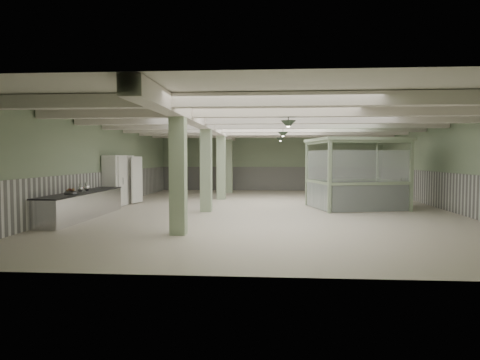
# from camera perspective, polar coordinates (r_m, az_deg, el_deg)

# --- Properties ---
(floor) EXTENTS (20.00, 20.00, 0.00)m
(floor) POSITION_cam_1_polar(r_m,az_deg,el_deg) (17.53, 4.11, -3.87)
(floor) COLOR beige
(floor) RESTS_ON ground
(ceiling) EXTENTS (14.00, 20.00, 0.02)m
(ceiling) POSITION_cam_1_polar(r_m,az_deg,el_deg) (17.47, 4.15, 7.94)
(ceiling) COLOR white
(ceiling) RESTS_ON wall_back
(wall_back) EXTENTS (14.00, 0.02, 3.60)m
(wall_back) POSITION_cam_1_polar(r_m,az_deg,el_deg) (27.40, 4.14, 2.38)
(wall_back) COLOR #91A483
(wall_back) RESTS_ON floor
(wall_front) EXTENTS (14.00, 0.02, 3.60)m
(wall_front) POSITION_cam_1_polar(r_m,az_deg,el_deg) (7.41, 4.09, 0.72)
(wall_front) COLOR #91A483
(wall_front) RESTS_ON floor
(wall_left) EXTENTS (0.02, 20.00, 3.60)m
(wall_left) POSITION_cam_1_polar(r_m,az_deg,el_deg) (18.76, -17.79, 1.96)
(wall_left) COLOR #91A483
(wall_left) RESTS_ON floor
(wall_right) EXTENTS (0.02, 20.00, 3.60)m
(wall_right) POSITION_cam_1_polar(r_m,az_deg,el_deg) (18.76, 26.05, 1.80)
(wall_right) COLOR #91A483
(wall_right) RESTS_ON floor
(wainscot_left) EXTENTS (0.05, 19.90, 1.50)m
(wainscot_left) POSITION_cam_1_polar(r_m,az_deg,el_deg) (18.80, -17.67, -1.24)
(wainscot_left) COLOR silver
(wainscot_left) RESTS_ON floor
(wainscot_right) EXTENTS (0.05, 19.90, 1.50)m
(wainscot_right) POSITION_cam_1_polar(r_m,az_deg,el_deg) (18.79, 25.91, -1.40)
(wainscot_right) COLOR silver
(wainscot_right) RESTS_ON floor
(wainscot_back) EXTENTS (13.90, 0.05, 1.50)m
(wainscot_back) POSITION_cam_1_polar(r_m,az_deg,el_deg) (27.41, 4.13, 0.18)
(wainscot_back) COLOR silver
(wainscot_back) RESTS_ON floor
(girder) EXTENTS (0.45, 19.90, 0.40)m
(girder) POSITION_cam_1_polar(r_m,az_deg,el_deg) (17.63, -4.07, 7.18)
(girder) COLOR silver
(girder) RESTS_ON ceiling
(beam_a) EXTENTS (13.90, 0.35, 0.32)m
(beam_a) POSITION_cam_1_polar(r_m,az_deg,el_deg) (9.99, 4.14, 10.62)
(beam_a) COLOR silver
(beam_a) RESTS_ON ceiling
(beam_b) EXTENTS (13.90, 0.35, 0.32)m
(beam_b) POSITION_cam_1_polar(r_m,az_deg,el_deg) (12.47, 4.14, 9.09)
(beam_b) COLOR silver
(beam_b) RESTS_ON ceiling
(beam_c) EXTENTS (13.90, 0.35, 0.32)m
(beam_c) POSITION_cam_1_polar(r_m,az_deg,el_deg) (14.96, 4.15, 8.08)
(beam_c) COLOR silver
(beam_c) RESTS_ON ceiling
(beam_d) EXTENTS (13.90, 0.35, 0.32)m
(beam_d) POSITION_cam_1_polar(r_m,az_deg,el_deg) (17.45, 4.15, 7.35)
(beam_d) COLOR silver
(beam_d) RESTS_ON ceiling
(beam_e) EXTENTS (13.90, 0.35, 0.32)m
(beam_e) POSITION_cam_1_polar(r_m,az_deg,el_deg) (19.95, 4.15, 6.80)
(beam_e) COLOR silver
(beam_e) RESTS_ON ceiling
(beam_f) EXTENTS (13.90, 0.35, 0.32)m
(beam_f) POSITION_cam_1_polar(r_m,az_deg,el_deg) (22.44, 4.15, 6.38)
(beam_f) COLOR silver
(beam_f) RESTS_ON ceiling
(beam_g) EXTENTS (13.90, 0.35, 0.32)m
(beam_g) POSITION_cam_1_polar(r_m,az_deg,el_deg) (24.94, 4.15, 6.04)
(beam_g) COLOR silver
(beam_g) RESTS_ON ceiling
(column_a) EXTENTS (0.42, 0.42, 3.60)m
(column_a) POSITION_cam_1_polar(r_m,az_deg,el_deg) (11.68, -8.25, 1.53)
(column_a) COLOR #A0B692
(column_a) RESTS_ON floor
(column_b) EXTENTS (0.42, 0.42, 3.60)m
(column_b) POSITION_cam_1_polar(r_m,az_deg,el_deg) (16.60, -4.54, 1.97)
(column_b) COLOR #A0B692
(column_b) RESTS_ON floor
(column_c) EXTENTS (0.42, 0.42, 3.60)m
(column_c) POSITION_cam_1_polar(r_m,az_deg,el_deg) (21.55, -2.53, 2.21)
(column_c) COLOR #A0B692
(column_c) RESTS_ON floor
(column_d) EXTENTS (0.42, 0.42, 3.60)m
(column_d) POSITION_cam_1_polar(r_m,az_deg,el_deg) (25.53, -1.49, 2.34)
(column_d) COLOR #A0B692
(column_d) RESTS_ON floor
(pendant_front) EXTENTS (0.44, 0.44, 0.22)m
(pendant_front) POSITION_cam_1_polar(r_m,az_deg,el_deg) (12.45, 6.46, 7.38)
(pendant_front) COLOR #304131
(pendant_front) RESTS_ON ceiling
(pendant_mid) EXTENTS (0.44, 0.44, 0.22)m
(pendant_mid) POSITION_cam_1_polar(r_m,az_deg,el_deg) (17.94, 5.75, 6.04)
(pendant_mid) COLOR #304131
(pendant_mid) RESTS_ON ceiling
(pendant_back) EXTENTS (0.44, 0.44, 0.22)m
(pendant_back) POSITION_cam_1_polar(r_m,az_deg,el_deg) (22.93, 5.40, 5.38)
(pendant_back) COLOR #304131
(pendant_back) RESTS_ON ceiling
(prep_counter) EXTENTS (0.92, 5.30, 0.91)m
(prep_counter) POSITION_cam_1_polar(r_m,az_deg,el_deg) (15.83, -20.33, -3.11)
(prep_counter) COLOR silver
(prep_counter) RESTS_ON floor
(pitcher_near) EXTENTS (0.28, 0.30, 0.32)m
(pitcher_near) POSITION_cam_1_polar(r_m,az_deg,el_deg) (16.01, -19.82, -0.89)
(pitcher_near) COLOR silver
(pitcher_near) RESTS_ON prep_counter
(pitcher_far) EXTENTS (0.26, 0.28, 0.28)m
(pitcher_far) POSITION_cam_1_polar(r_m,az_deg,el_deg) (15.77, -20.52, -1.02)
(pitcher_far) COLOR silver
(pitcher_far) RESTS_ON prep_counter
(veg_colander) EXTENTS (0.51, 0.51, 0.19)m
(veg_colander) POSITION_cam_1_polar(r_m,az_deg,el_deg) (14.92, -21.68, -1.44)
(veg_colander) COLOR #404145
(veg_colander) RESTS_ON prep_counter
(orange_bowl) EXTENTS (0.35, 0.35, 0.10)m
(orange_bowl) POSITION_cam_1_polar(r_m,az_deg,el_deg) (16.07, -20.11, -1.27)
(orange_bowl) COLOR #B2B2B7
(orange_bowl) RESTS_ON prep_counter
(walkin_cooler) EXTENTS (0.87, 2.39, 2.19)m
(walkin_cooler) POSITION_cam_1_polar(r_m,az_deg,el_deg) (19.48, -15.75, -0.05)
(walkin_cooler) COLOR white
(walkin_cooler) RESTS_ON floor
(guard_booth) EXTENTS (4.14, 3.73, 2.88)m
(guard_booth) POSITION_cam_1_polar(r_m,az_deg,el_deg) (18.26, 15.23, 2.32)
(guard_booth) COLOR #90A483
(guard_booth) RESTS_ON floor
(filing_cabinet) EXTENTS (0.57, 0.68, 1.27)m
(filing_cabinet) POSITION_cam_1_polar(r_m,az_deg,el_deg) (18.73, 21.25, -1.68)
(filing_cabinet) COLOR #505446
(filing_cabinet) RESTS_ON floor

